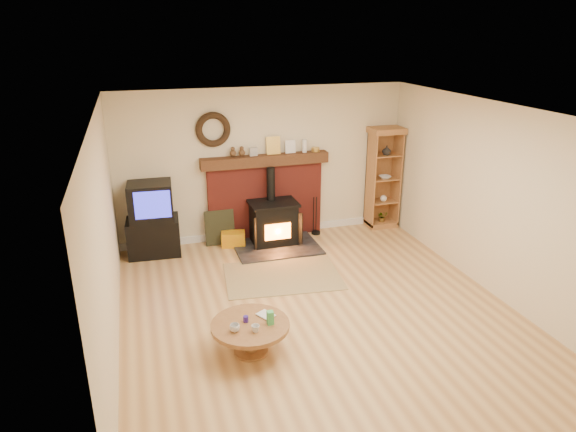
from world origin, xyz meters
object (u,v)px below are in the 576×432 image
object	(u,v)px
curio_cabinet	(383,178)
tv_unit	(152,220)
coffee_table	(250,329)
wood_stove	(274,224)

from	to	relation	value
curio_cabinet	tv_unit	bearing A→B (deg)	-178.82
coffee_table	wood_stove	bearing A→B (deg)	69.76
tv_unit	curio_cabinet	distance (m)	4.14
wood_stove	tv_unit	distance (m)	2.00
tv_unit	curio_cabinet	bearing A→B (deg)	1.18
tv_unit	curio_cabinet	xyz separation A→B (m)	(4.12, 0.08, 0.35)
wood_stove	curio_cabinet	world-z (taller)	curio_cabinet
curio_cabinet	coffee_table	world-z (taller)	curio_cabinet
tv_unit	coffee_table	xyz separation A→B (m)	(0.89, -3.14, -0.27)
wood_stove	tv_unit	xyz separation A→B (m)	(-1.98, 0.19, 0.21)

